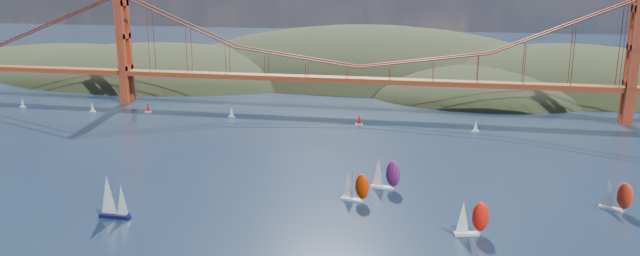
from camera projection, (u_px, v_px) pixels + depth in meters
The scene contains 13 objects.
headlands at pixel (451, 100), 388.29m from camera, with size 725.00×225.00×96.00m.
bridge at pixel (355, 45), 292.77m from camera, with size 552.00×12.00×55.00m.
sloop_navy at pixel (112, 197), 171.11m from camera, with size 8.62×4.89×13.38m.
racer_0 at pixel (355, 186), 183.69m from camera, with size 8.79×4.83×9.85m.
racer_1 at pixel (471, 218), 159.92m from camera, with size 9.18×5.23×10.28m.
racer_2 at pixel (616, 195), 176.49m from camera, with size 8.88×6.70×10.02m.
racer_rwb at pixel (385, 173), 193.94m from camera, with size 9.53×4.89×10.70m.
distant_boat_0 at pixel (22, 103), 310.27m from camera, with size 3.00×2.00×4.70m.
distant_boat_1 at pixel (92, 107), 300.04m from camera, with size 3.00×2.00×4.70m.
distant_boat_2 at pixel (148, 107), 299.58m from camera, with size 3.00×2.00×4.70m.
distant_boat_3 at pixel (231, 112), 289.61m from camera, with size 3.00×2.00×4.70m.
distant_boat_8 at pixel (476, 126), 263.35m from camera, with size 3.00×2.00×4.70m.
distant_boat_9 at pixel (359, 120), 275.00m from camera, with size 3.00×2.00×4.70m.
Camera 1 is at (39.79, -110.87, 66.58)m, focal length 35.00 mm.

